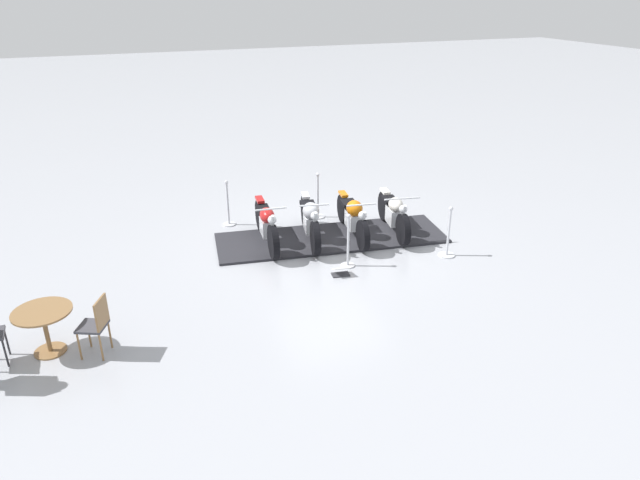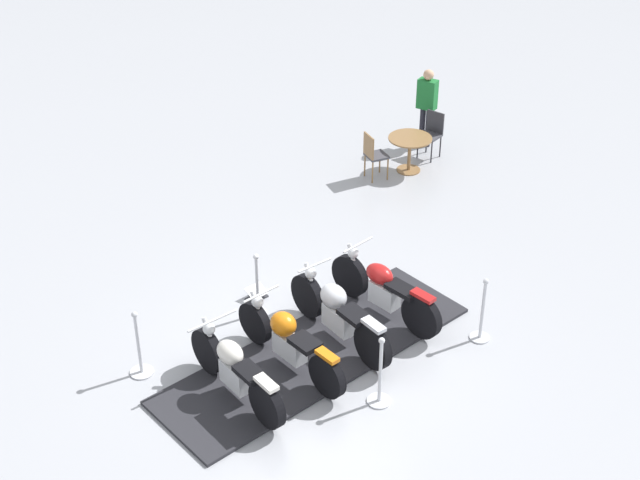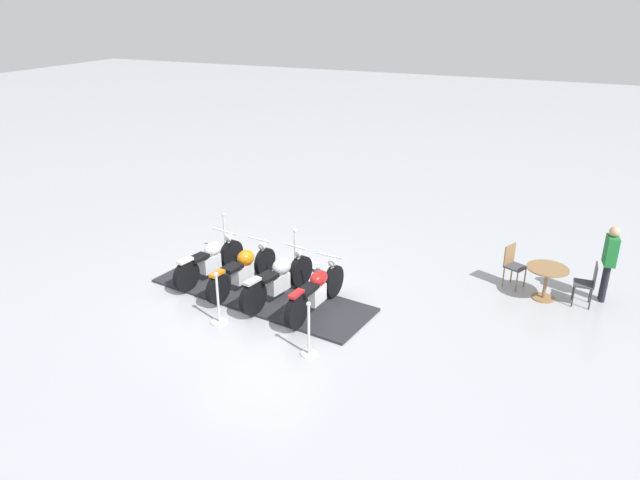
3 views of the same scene
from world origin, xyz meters
TOP-DOWN VIEW (x-y plane):
  - ground_plane at (0.00, 0.00)m, footprint 80.00×80.00m
  - display_platform at (0.00, 0.00)m, footprint 2.32×5.28m
  - motorcycle_maroon at (0.18, 1.44)m, footprint 2.24×0.65m
  - motorcycle_chrome at (0.04, 0.49)m, footprint 2.28×0.75m
  - motorcycle_copper at (-0.10, -0.47)m, footprint 2.30×0.65m
  - motorcycle_cream at (-0.23, -1.43)m, footprint 2.14×0.79m
  - stanchion_left_mid at (1.36, -0.19)m, footprint 0.35×0.35m
  - stanchion_right_mid at (-1.36, 0.19)m, footprint 0.29×0.29m
  - stanchion_right_rear at (-1.66, -1.95)m, footprint 0.35×0.35m
  - stanchion_left_front at (1.66, 1.95)m, footprint 0.32×0.32m
  - info_placard at (-1.68, 0.49)m, footprint 0.29×0.37m
  - cafe_table at (-2.41, 5.73)m, footprint 0.88×0.88m
  - cafe_chair_near_table at (-2.76, 4.98)m, footprint 0.53×0.53m
  - cafe_chair_across_table at (-2.44, 6.56)m, footprint 0.41×0.41m
  - bystander_person at (-2.83, 6.90)m, footprint 0.43×0.28m

SIDE VIEW (x-z plane):
  - ground_plane at x=0.00m, z-range 0.00..0.00m
  - display_platform at x=0.00m, z-range 0.00..0.05m
  - info_placard at x=-1.68m, z-range -0.03..0.17m
  - stanchion_right_rear at x=-1.66m, z-range -0.22..0.89m
  - stanchion_left_mid at x=1.36m, z-range -0.22..0.92m
  - stanchion_left_front at x=1.66m, z-range -0.18..0.92m
  - stanchion_right_mid at x=-1.36m, z-range -0.16..0.98m
  - motorcycle_cream at x=-0.23m, z-range 0.00..1.01m
  - motorcycle_copper at x=-0.10m, z-range 0.02..1.00m
  - motorcycle_maroon at x=0.18m, z-range 0.00..1.04m
  - motorcycle_chrome at x=0.04m, z-range 0.01..1.06m
  - cafe_table at x=-2.41m, z-range 0.19..0.93m
  - cafe_chair_across_table at x=-2.44m, z-range 0.08..1.05m
  - cafe_chair_near_table at x=-2.76m, z-range 0.08..1.05m
  - bystander_person at x=-2.83m, z-range 0.17..1.89m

